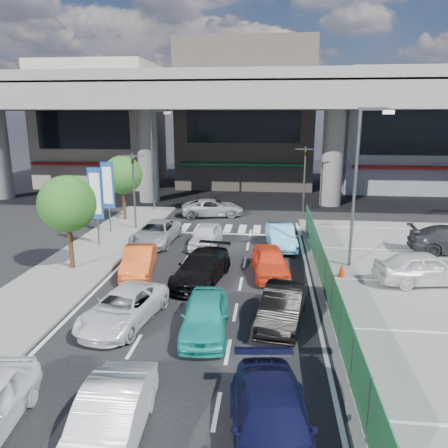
# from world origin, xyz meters

# --- Properties ---
(ground) EXTENTS (120.00, 120.00, 0.00)m
(ground) POSITION_xyz_m (0.00, 0.00, 0.00)
(ground) COLOR black
(ground) RESTS_ON ground
(sidewalk_left) EXTENTS (4.00, 30.00, 0.12)m
(sidewalk_left) POSITION_xyz_m (-7.00, 4.00, 0.06)
(sidewalk_left) COLOR slate
(sidewalk_left) RESTS_ON ground
(fence_run) EXTENTS (0.16, 22.00, 1.80)m
(fence_run) POSITION_xyz_m (5.30, 1.00, 0.90)
(fence_run) COLOR #1E5A30
(fence_run) RESTS_ON ground
(expressway) EXTENTS (64.00, 14.00, 10.75)m
(expressway) POSITION_xyz_m (0.00, 22.00, 8.76)
(expressway) COLOR slate
(expressway) RESTS_ON ground
(building_west) EXTENTS (12.00, 10.90, 13.00)m
(building_west) POSITION_xyz_m (-16.00, 31.97, 6.49)
(building_west) COLOR #9D957F
(building_west) RESTS_ON ground
(building_center) EXTENTS (14.00, 10.90, 15.00)m
(building_center) POSITION_xyz_m (0.00, 32.97, 7.49)
(building_center) COLOR gray
(building_center) RESTS_ON ground
(building_east) EXTENTS (12.00, 10.90, 12.00)m
(building_east) POSITION_xyz_m (16.00, 31.97, 5.99)
(building_east) COLOR gray
(building_east) RESTS_ON ground
(traffic_light_left) EXTENTS (1.60, 1.24, 5.20)m
(traffic_light_left) POSITION_xyz_m (-6.20, 12.00, 3.94)
(traffic_light_left) COLOR #595B60
(traffic_light_left) RESTS_ON ground
(traffic_light_right) EXTENTS (1.60, 1.24, 5.20)m
(traffic_light_right) POSITION_xyz_m (5.50, 19.00, 3.94)
(traffic_light_right) COLOR #595B60
(traffic_light_right) RESTS_ON ground
(street_lamp_right) EXTENTS (1.65, 0.22, 8.00)m
(street_lamp_right) POSITION_xyz_m (7.17, 6.00, 4.77)
(street_lamp_right) COLOR #595B60
(street_lamp_right) RESTS_ON ground
(street_lamp_left) EXTENTS (1.65, 0.22, 8.00)m
(street_lamp_left) POSITION_xyz_m (-6.33, 18.00, 4.77)
(street_lamp_left) COLOR #595B60
(street_lamp_left) RESTS_ON ground
(signboard_near) EXTENTS (0.80, 0.14, 4.70)m
(signboard_near) POSITION_xyz_m (-7.20, 7.99, 3.06)
(signboard_near) COLOR #595B60
(signboard_near) RESTS_ON ground
(signboard_far) EXTENTS (0.80, 0.14, 4.70)m
(signboard_far) POSITION_xyz_m (-7.60, 10.99, 3.06)
(signboard_far) COLOR #595B60
(signboard_far) RESTS_ON ground
(tree_near) EXTENTS (2.80, 2.80, 4.80)m
(tree_near) POSITION_xyz_m (-7.00, 4.00, 3.39)
(tree_near) COLOR #382314
(tree_near) RESTS_ON ground
(tree_far) EXTENTS (2.80, 2.80, 4.80)m
(tree_far) POSITION_xyz_m (-7.80, 14.50, 3.39)
(tree_far) COLOR #382314
(tree_far) RESTS_ON ground
(hatch_white_back_mid) EXTENTS (1.67, 4.26, 1.38)m
(hatch_white_back_mid) POSITION_xyz_m (-0.76, -7.48, 0.69)
(hatch_white_back_mid) COLOR white
(hatch_white_back_mid) RESTS_ON ground
(minivan_navy_back) EXTENTS (2.46, 4.94, 1.38)m
(minivan_navy_back) POSITION_xyz_m (3.05, -7.21, 0.69)
(minivan_navy_back) COLOR black
(minivan_navy_back) RESTS_ON ground
(sedan_white_mid_left) EXTENTS (2.80, 4.76, 1.24)m
(sedan_white_mid_left) POSITION_xyz_m (-2.51, -1.37, 0.62)
(sedan_white_mid_left) COLOR silver
(sedan_white_mid_left) RESTS_ON ground
(taxi_teal_mid) EXTENTS (1.90, 4.15, 1.38)m
(taxi_teal_mid) POSITION_xyz_m (0.66, -1.78, 0.69)
(taxi_teal_mid) COLOR teal
(taxi_teal_mid) RESTS_ON ground
(hatch_black_mid_right) EXTENTS (2.10, 4.31, 1.36)m
(hatch_black_mid_right) POSITION_xyz_m (3.43, -0.71, 0.68)
(hatch_black_mid_right) COLOR black
(hatch_black_mid_right) RESTS_ON ground
(taxi_orange_left) EXTENTS (2.02, 4.15, 1.31)m
(taxi_orange_left) POSITION_xyz_m (-3.50, 3.89, 0.65)
(taxi_orange_left) COLOR #DA4F19
(taxi_orange_left) RESTS_ON ground
(sedan_black_mid) EXTENTS (2.66, 5.00, 1.38)m
(sedan_black_mid) POSITION_xyz_m (-0.25, 3.11, 0.69)
(sedan_black_mid) COLOR black
(sedan_black_mid) RESTS_ON ground
(taxi_orange_right) EXTENTS (2.10, 4.22, 1.38)m
(taxi_orange_right) POSITION_xyz_m (2.93, 4.32, 0.69)
(taxi_orange_right) COLOR #F6411C
(taxi_orange_right) RESTS_ON ground
(wagon_silver_front_left) EXTENTS (2.41, 4.88, 1.33)m
(wagon_silver_front_left) POSITION_xyz_m (-3.98, 9.02, 0.67)
(wagon_silver_front_left) COLOR #B0B4B8
(wagon_silver_front_left) RESTS_ON ground
(sedan_white_front_mid) EXTENTS (1.77, 3.96, 1.32)m
(sedan_white_front_mid) POSITION_xyz_m (-0.89, 8.73, 0.66)
(sedan_white_front_mid) COLOR silver
(sedan_white_front_mid) RESTS_ON ground
(kei_truck_front_right) EXTENTS (1.90, 4.31, 1.38)m
(kei_truck_front_right) POSITION_xyz_m (3.53, 8.99, 0.69)
(kei_truck_front_right) COLOR #5DB6E5
(kei_truck_front_right) RESTS_ON ground
(crossing_wagon_silver) EXTENTS (5.08, 3.11, 1.32)m
(crossing_wagon_silver) POSITION_xyz_m (-1.56, 16.66, 0.66)
(crossing_wagon_silver) COLOR #9FA1A6
(crossing_wagon_silver) RESTS_ON ground
(parked_sedan_white) EXTENTS (4.74, 2.58, 1.53)m
(parked_sedan_white) POSITION_xyz_m (9.99, 3.82, 0.83)
(parked_sedan_white) COLOR silver
(parked_sedan_white) RESTS_ON parking_lot
(traffic_cone) EXTENTS (0.41, 0.41, 0.66)m
(traffic_cone) POSITION_xyz_m (6.36, 4.31, 0.39)
(traffic_cone) COLOR red
(traffic_cone) RESTS_ON parking_lot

